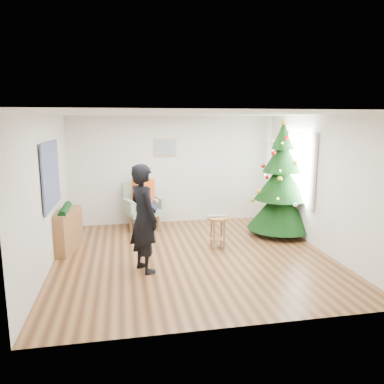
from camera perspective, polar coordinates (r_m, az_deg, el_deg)
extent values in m
plane|color=brown|center=(7.06, 0.11, -9.73)|extent=(5.00, 5.00, 0.00)
plane|color=white|center=(6.62, 0.11, 11.87)|extent=(5.00, 5.00, 0.00)
plane|color=silver|center=(9.16, -2.82, 3.38)|extent=(5.00, 0.00, 5.00)
plane|color=silver|center=(4.35, 6.32, -4.91)|extent=(5.00, 0.00, 5.00)
plane|color=silver|center=(6.72, -21.31, -0.02)|extent=(0.00, 5.00, 5.00)
plane|color=silver|center=(7.59, 19.00, 1.28)|extent=(0.00, 5.00, 5.00)
cube|color=white|center=(8.42, 15.56, 3.73)|extent=(0.04, 1.30, 1.40)
cube|color=white|center=(7.75, 17.79, 3.03)|extent=(0.05, 0.25, 1.50)
cube|color=white|center=(9.09, 13.31, 4.31)|extent=(0.05, 0.25, 1.50)
cylinder|color=#3F2816|center=(8.56, 13.14, -5.19)|extent=(0.11, 0.11, 0.33)
cone|color=black|center=(8.45, 13.27, -2.35)|extent=(1.41, 1.41, 0.92)
cone|color=black|center=(8.34, 13.44, 1.65)|extent=(1.13, 1.13, 0.82)
cone|color=black|center=(8.27, 13.60, 5.38)|extent=(0.83, 0.83, 0.71)
cone|color=black|center=(8.25, 13.74, 8.39)|extent=(0.48, 0.48, 0.60)
cone|color=gold|center=(8.24, 13.83, 10.50)|extent=(0.15, 0.15, 0.15)
cylinder|color=brown|center=(7.33, 3.95, -4.00)|extent=(0.42, 0.42, 0.04)
cylinder|color=brown|center=(7.44, 3.91, -7.13)|extent=(0.31, 0.31, 0.02)
imported|color=silver|center=(7.32, 3.96, -3.74)|extent=(0.36, 0.24, 0.03)
cube|color=gray|center=(8.76, -7.31, -2.97)|extent=(0.97, 0.93, 0.12)
cube|color=gray|center=(8.99, -8.15, -0.41)|extent=(0.79, 0.37, 0.60)
cube|color=gray|center=(8.60, -9.63, -2.19)|extent=(0.30, 0.62, 0.30)
cube|color=gray|center=(8.86, -5.12, -1.71)|extent=(0.30, 0.62, 0.30)
cube|color=navy|center=(8.64, -7.30, -2.27)|extent=(0.57, 0.58, 0.14)
cube|color=#D54E14|center=(8.81, -7.45, 0.18)|extent=(0.52, 0.38, 0.55)
sphere|color=tan|center=(8.73, -7.50, 2.60)|extent=(0.25, 0.25, 0.25)
imported|color=black|center=(6.20, -7.38, -4.01)|extent=(0.67, 0.78, 1.80)
cube|color=white|center=(6.11, -5.63, -1.28)|extent=(0.09, 0.13, 0.04)
cube|color=brown|center=(7.62, -18.58, -5.61)|extent=(0.52, 1.04, 0.80)
cylinder|color=black|center=(7.51, -18.77, -2.53)|extent=(0.14, 0.90, 0.14)
cube|color=black|center=(6.97, -20.69, 2.46)|extent=(0.03, 1.50, 1.15)
cube|color=tan|center=(9.05, -4.09, 6.77)|extent=(0.52, 0.03, 0.42)
cube|color=gray|center=(9.03, -4.07, 6.76)|extent=(0.44, 0.02, 0.34)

